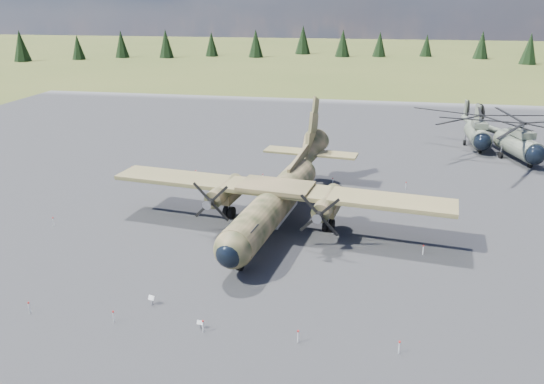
# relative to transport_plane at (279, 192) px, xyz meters

# --- Properties ---
(ground) EXTENTS (500.00, 500.00, 0.00)m
(ground) POSITION_rel_transport_plane_xyz_m (-3.82, -4.57, -2.96)
(ground) COLOR brown
(ground) RESTS_ON ground
(apron) EXTENTS (120.00, 120.00, 0.04)m
(apron) POSITION_rel_transport_plane_xyz_m (-3.82, 5.43, -2.96)
(apron) COLOR #5E5E63
(apron) RESTS_ON ground
(transport_plane) EXTENTS (31.32, 28.26, 10.30)m
(transport_plane) POSITION_rel_transport_plane_xyz_m (0.00, 0.00, 0.00)
(transport_plane) COLOR #333A1F
(transport_plane) RESTS_ON ground
(helicopter_near) EXTENTS (19.08, 22.49, 4.84)m
(helicopter_near) POSITION_rel_transport_plane_xyz_m (22.85, 30.89, 0.47)
(helicopter_near) COLOR #65695B
(helicopter_near) RESTS_ON ground
(helicopter_mid) EXTENTS (25.01, 26.02, 5.19)m
(helicopter_mid) POSITION_rel_transport_plane_xyz_m (26.81, 25.24, 0.72)
(helicopter_mid) COLOR #65695B
(helicopter_mid) RESTS_ON ground
(info_placard_left) EXTENTS (0.49, 0.31, 0.71)m
(info_placard_left) POSITION_rel_transport_plane_xyz_m (-6.23, -15.65, -2.49)
(info_placard_left) COLOR gray
(info_placard_left) RESTS_ON ground
(info_placard_right) EXTENTS (0.40, 0.19, 0.60)m
(info_placard_right) POSITION_rel_transport_plane_xyz_m (-2.13, -17.76, -2.56)
(info_placard_right) COLOR gray
(info_placard_right) RESTS_ON ground
(barrier_fence) EXTENTS (33.12, 29.62, 0.85)m
(barrier_fence) POSITION_rel_transport_plane_xyz_m (-4.29, -4.65, -2.45)
(barrier_fence) COLOR white
(barrier_fence) RESTS_ON ground
(treeline) EXTENTS (337.05, 337.71, 10.98)m
(treeline) POSITION_rel_transport_plane_xyz_m (-2.05, -5.84, 1.81)
(treeline) COLOR black
(treeline) RESTS_ON ground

